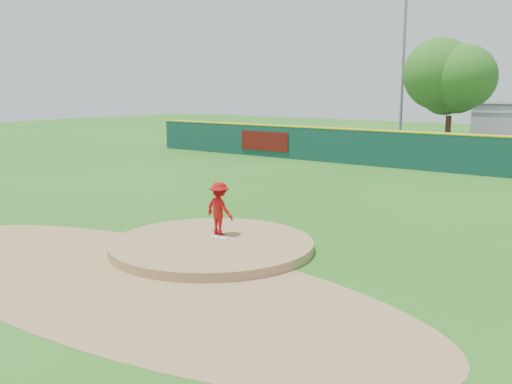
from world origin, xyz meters
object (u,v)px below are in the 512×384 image
Objects in this scene: pitcher at (220,208)px; deciduous_tree at (451,84)px; playground_slide at (284,138)px; van at (509,149)px; light_pole_left at (403,62)px.

pitcher is 0.20× the size of deciduous_tree.
pitcher is 0.55× the size of playground_slide.
playground_slide reaches higher than van.
light_pole_left is at bearing 32.87° from playground_slide.
pitcher reaches higher than playground_slide.
pitcher is 25.28m from playground_slide.
light_pole_left is (-5.73, 26.35, 5.05)m from pitcher.
deciduous_tree is (-1.73, 24.35, 3.55)m from pitcher.
playground_slide is 9.71m from light_pole_left.
pitcher is at bearing -169.67° from van.
deciduous_tree reaches higher than van.
light_pole_left is at bearing 92.02° from van.
pitcher reaches higher than van.
pitcher is 0.14× the size of light_pole_left.
light_pole_left reaches higher than van.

